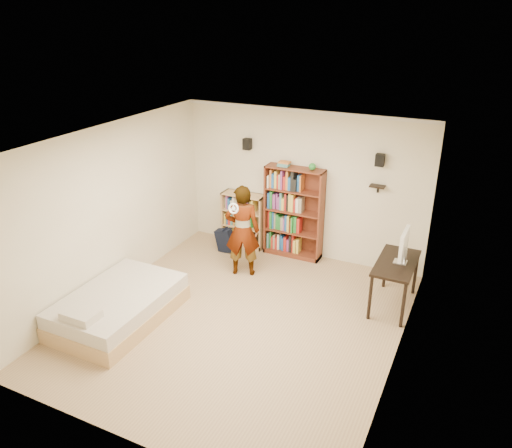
{
  "coord_description": "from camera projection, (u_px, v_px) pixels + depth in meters",
  "views": [
    {
      "loc": [
        2.91,
        -5.5,
        4.25
      ],
      "look_at": [
        -0.01,
        0.6,
        1.32
      ],
      "focal_mm": 35.0,
      "sensor_mm": 36.0,
      "label": 1
    }
  ],
  "objects": [
    {
      "name": "speaker_left",
      "position": [
        247.0,
        144.0,
        9.01
      ],
      "size": [
        0.14,
        0.12,
        0.2
      ],
      "primitive_type": "cube",
      "color": "black",
      "rests_on": "room_shell"
    },
    {
      "name": "crown_molding",
      "position": [
        236.0,
        144.0,
        6.34
      ],
      "size": [
        4.5,
        5.0,
        0.06
      ],
      "color": "silver",
      "rests_on": "room_shell"
    },
    {
      "name": "room_shell",
      "position": [
        238.0,
        210.0,
        6.7
      ],
      "size": [
        4.52,
        5.02,
        2.71
      ],
      "color": "silver",
      "rests_on": "ground"
    },
    {
      "name": "speaker_right",
      "position": [
        380.0,
        160.0,
        8.05
      ],
      "size": [
        0.14,
        0.12,
        0.2
      ],
      "primitive_type": "cube",
      "color": "black",
      "rests_on": "room_shell"
    },
    {
      "name": "tall_bookshelf",
      "position": [
        294.0,
        213.0,
        9.03
      ],
      "size": [
        1.07,
        0.31,
        1.7
      ],
      "primitive_type": null,
      "color": "maroon",
      "rests_on": "ground"
    },
    {
      "name": "ground",
      "position": [
        239.0,
        320.0,
        7.4
      ],
      "size": [
        4.5,
        5.0,
        0.01
      ],
      "primitive_type": "cube",
      "color": "tan",
      "rests_on": "ground"
    },
    {
      "name": "wall_shelf",
      "position": [
        377.0,
        186.0,
        8.24
      ],
      "size": [
        0.25,
        0.16,
        0.02
      ],
      "primitive_type": "cube",
      "color": "black",
      "rests_on": "room_shell"
    },
    {
      "name": "computer_desk",
      "position": [
        394.0,
        284.0,
        7.62
      ],
      "size": [
        0.56,
        1.12,
        0.76
      ],
      "primitive_type": null,
      "color": "black",
      "rests_on": "ground"
    },
    {
      "name": "imac",
      "position": [
        402.0,
        247.0,
        7.35
      ],
      "size": [
        0.13,
        0.53,
        0.52
      ],
      "primitive_type": null,
      "rotation": [
        0.0,
        0.0,
        -0.06
      ],
      "color": "white",
      "rests_on": "computer_desk"
    },
    {
      "name": "low_bookshelf",
      "position": [
        244.0,
        220.0,
        9.57
      ],
      "size": [
        0.84,
        0.32,
        1.05
      ],
      "primitive_type": null,
      "color": "#D8B274",
      "rests_on": "ground"
    },
    {
      "name": "daybed",
      "position": [
        119.0,
        303.0,
        7.31
      ],
      "size": [
        1.24,
        1.91,
        0.56
      ],
      "primitive_type": null,
      "color": "beige",
      "rests_on": "ground"
    },
    {
      "name": "wii_wheel",
      "position": [
        234.0,
        208.0,
        7.95
      ],
      "size": [
        0.18,
        0.07,
        0.18
      ],
      "primitive_type": "torus",
      "rotation": [
        1.36,
        0.0,
        0.0
      ],
      "color": "white",
      "rests_on": "person"
    },
    {
      "name": "navy_bag",
      "position": [
        225.0,
        240.0,
        9.43
      ],
      "size": [
        0.34,
        0.22,
        0.46
      ],
      "primitive_type": null,
      "rotation": [
        0.0,
        0.0,
        -0.01
      ],
      "color": "black",
      "rests_on": "ground"
    },
    {
      "name": "person",
      "position": [
        242.0,
        231.0,
        8.41
      ],
      "size": [
        0.69,
        0.57,
        1.61
      ],
      "primitive_type": "imported",
      "rotation": [
        0.0,
        0.0,
        3.51
      ],
      "color": "black",
      "rests_on": "ground"
    }
  ]
}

